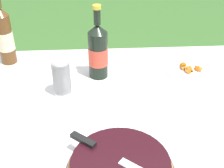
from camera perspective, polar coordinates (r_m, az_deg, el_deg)
garden_table at (r=1.21m, az=-4.37°, el=-8.40°), size 1.89×1.08×0.77m
tablecloth at (r=1.17m, az=-4.48°, el=-6.52°), size 1.90×1.09×0.10m
serving_knife at (r=0.93m, az=0.04°, el=-13.00°), size 0.31×0.25×0.01m
cup_stack at (r=1.25m, az=-9.22°, el=1.31°), size 0.07×0.07×0.16m
cider_bottle_amber at (r=1.52m, az=-19.05°, el=8.29°), size 0.08×0.08×0.35m
juice_bottle_red at (r=1.34m, az=-2.57°, el=5.98°), size 0.09×0.09×0.32m
snack_plate_near at (r=1.46m, az=13.84°, el=2.47°), size 0.20×0.20×0.05m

